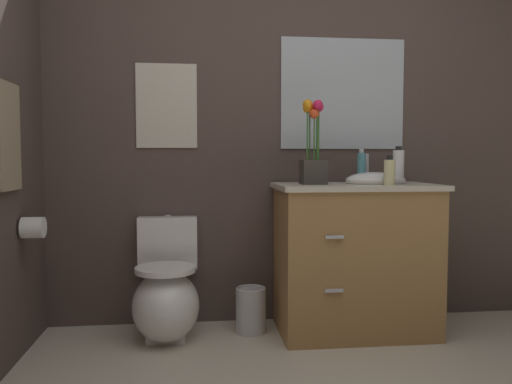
# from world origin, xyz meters

# --- Properties ---
(wall_back) EXTENTS (4.51, 0.05, 2.50)m
(wall_back) POSITION_xyz_m (0.20, 1.76, 1.25)
(wall_back) COLOR #4C3D38
(wall_back) RESTS_ON ground_plane
(toilet) EXTENTS (0.38, 0.59, 0.69)m
(toilet) POSITION_xyz_m (-0.71, 1.46, 0.24)
(toilet) COLOR white
(toilet) RESTS_ON ground_plane
(vanity_cabinet) EXTENTS (0.94, 0.56, 1.07)m
(vanity_cabinet) POSITION_xyz_m (0.40, 1.43, 0.46)
(vanity_cabinet) COLOR #9E7242
(vanity_cabinet) RESTS_ON ground_plane
(flower_vase) EXTENTS (0.14, 0.14, 0.49)m
(flower_vase) POSITION_xyz_m (0.14, 1.41, 1.08)
(flower_vase) COLOR #38332D
(flower_vase) RESTS_ON vanity_cabinet
(soap_bottle) EXTENTS (0.06, 0.06, 0.17)m
(soap_bottle) POSITION_xyz_m (0.54, 1.26, 0.96)
(soap_bottle) COLOR beige
(soap_bottle) RESTS_ON vanity_cabinet
(lotion_bottle) EXTENTS (0.05, 0.05, 0.21)m
(lotion_bottle) POSITION_xyz_m (0.46, 1.53, 0.98)
(lotion_bottle) COLOR teal
(lotion_bottle) RESTS_ON vanity_cabinet
(hand_wash_bottle) EXTENTS (0.07, 0.07, 0.22)m
(hand_wash_bottle) POSITION_xyz_m (0.69, 1.50, 0.99)
(hand_wash_bottle) COLOR white
(hand_wash_bottle) RESTS_ON vanity_cabinet
(trash_bin) EXTENTS (0.18, 0.18, 0.27)m
(trash_bin) POSITION_xyz_m (-0.22, 1.50, 0.14)
(trash_bin) COLOR #B7B7BC
(trash_bin) RESTS_ON ground_plane
(wall_poster) EXTENTS (0.37, 0.01, 0.51)m
(wall_poster) POSITION_xyz_m (-0.71, 1.73, 1.36)
(wall_poster) COLOR beige
(wall_mirror) EXTENTS (0.80, 0.01, 0.70)m
(wall_mirror) POSITION_xyz_m (0.40, 1.73, 1.45)
(wall_mirror) COLOR #B2BCC6
(hanging_towel) EXTENTS (0.03, 0.28, 0.52)m
(hanging_towel) POSITION_xyz_m (-1.44, 1.09, 1.14)
(hanging_towel) COLOR gray
(toilet_paper_roll) EXTENTS (0.11, 0.11, 0.11)m
(toilet_paper_roll) POSITION_xyz_m (-1.38, 1.26, 0.68)
(toilet_paper_roll) COLOR white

